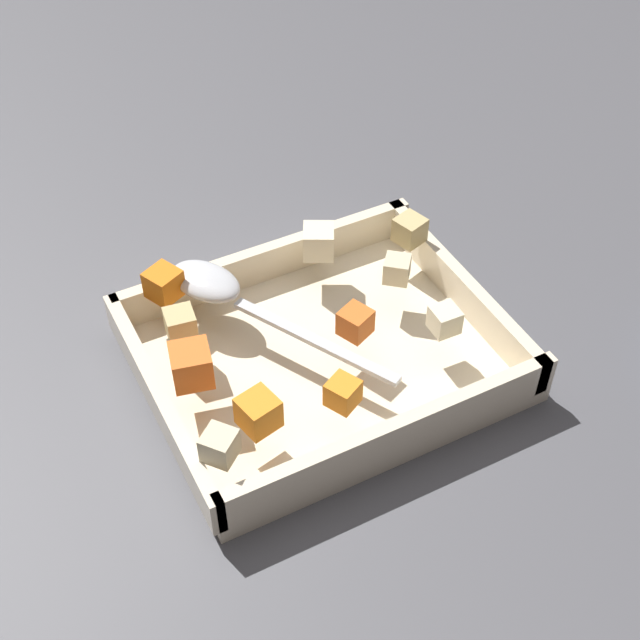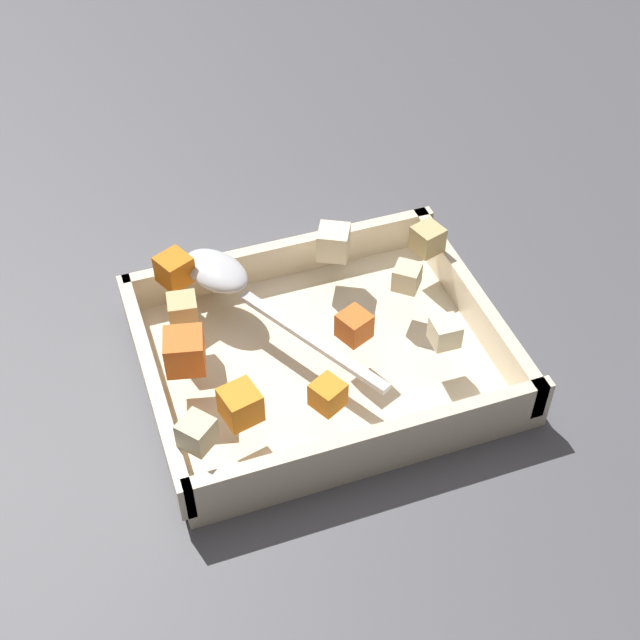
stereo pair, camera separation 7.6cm
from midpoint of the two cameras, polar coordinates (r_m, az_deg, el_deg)
name	(u,v)px [view 2 (the right image)]	position (r m, az deg, el deg)	size (l,w,h in m)	color
ground_plane	(320,356)	(0.82, 2.67, -2.49)	(4.00, 4.00, 0.00)	#4C4C51
baking_dish	(320,357)	(0.80, 2.74, -2.51)	(0.31, 0.25, 0.05)	beige
carrot_chunk_mid_right	(354,326)	(0.76, 5.09, -0.52)	(0.02, 0.02, 0.02)	orange
carrot_chunk_rim_edge	(240,405)	(0.69, -1.99, -5.62)	(0.03, 0.03, 0.03)	orange
carrot_chunk_near_right	(185,351)	(0.73, -5.75, -2.16)	(0.03, 0.03, 0.03)	orange
carrot_chunk_corner_se	(174,269)	(0.81, -6.68, 3.11)	(0.03, 0.03, 0.03)	orange
carrot_chunk_near_spoon	(328,395)	(0.70, 3.61, -4.97)	(0.02, 0.02, 0.02)	orange
potato_chunk_front_center	(183,310)	(0.77, -6.02, 0.50)	(0.02, 0.02, 0.02)	tan
potato_chunk_near_left	(334,242)	(0.83, 3.50, 4.89)	(0.03, 0.03, 0.03)	beige
potato_chunk_mid_left	(445,332)	(0.76, 10.87, -0.93)	(0.02, 0.02, 0.02)	beige
potato_chunk_center	(428,239)	(0.85, 9.49, 5.03)	(0.03, 0.03, 0.03)	tan
potato_chunk_back_center	(197,433)	(0.68, -4.73, -7.40)	(0.02, 0.02, 0.02)	beige
potato_chunk_heap_top	(407,277)	(0.81, 8.30, 2.62)	(0.02, 0.02, 0.02)	beige
serving_spoon	(226,278)	(0.80, -3.34, 2.55)	(0.14, 0.22, 0.02)	silver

